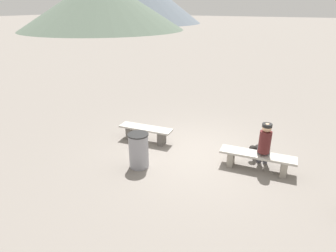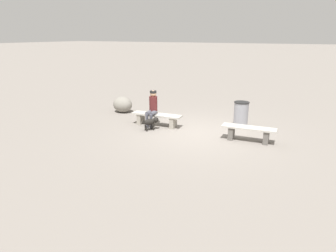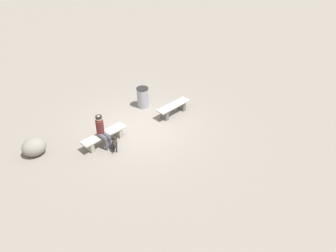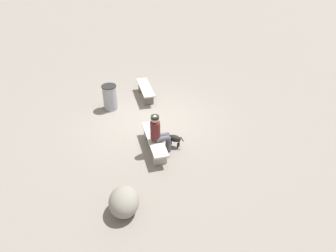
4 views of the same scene
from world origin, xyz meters
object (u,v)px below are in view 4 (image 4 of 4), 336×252
(bench_right, at_px, (155,142))
(boulder, at_px, (124,202))
(seated_person, at_px, (158,132))
(dog, at_px, (172,138))
(bench_left, at_px, (146,90))
(trash_bin, at_px, (110,97))

(bench_right, bearing_deg, boulder, -29.49)
(seated_person, bearing_deg, boulder, -34.40)
(bench_right, bearing_deg, dog, 95.40)
(bench_left, bearing_deg, bench_right, -6.76)
(trash_bin, distance_m, boulder, 4.99)
(dog, distance_m, trash_bin, 3.18)
(trash_bin, height_order, boulder, trash_bin)
(seated_person, bearing_deg, dog, 108.47)
(bench_right, distance_m, seated_person, 0.46)
(boulder, bearing_deg, dog, 145.88)
(bench_right, xyz_separation_m, boulder, (2.26, -1.04, 0.03))
(bench_right, height_order, dog, dog)
(dog, height_order, boulder, boulder)
(bench_right, xyz_separation_m, trash_bin, (-2.73, -1.23, 0.16))
(bench_right, distance_m, boulder, 2.49)
(bench_left, relative_size, boulder, 1.94)
(seated_person, bearing_deg, trash_bin, -161.31)
(dog, bearing_deg, trash_bin, -23.74)
(bench_left, distance_m, bench_right, 3.34)
(bench_right, xyz_separation_m, dog, (-0.10, 0.55, -0.00))
(bench_right, relative_size, dog, 3.26)
(seated_person, xyz_separation_m, dog, (-0.21, 0.46, -0.43))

